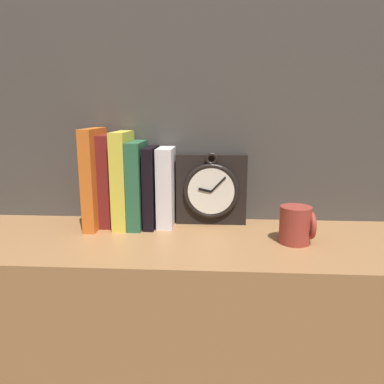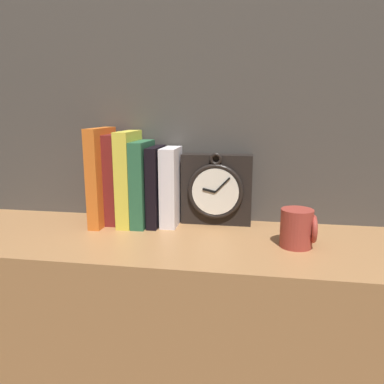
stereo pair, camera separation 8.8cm
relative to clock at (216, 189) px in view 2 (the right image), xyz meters
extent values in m
cube|color=#47423D|center=(-0.04, 0.06, 0.38)|extent=(6.00, 0.05, 2.60)
cube|color=black|center=(0.00, 0.01, 0.00)|extent=(0.19, 0.05, 0.19)
torus|color=black|center=(0.00, -0.03, 0.00)|extent=(0.15, 0.01, 0.15)
cylinder|color=white|center=(0.00, -0.03, 0.00)|extent=(0.12, 0.01, 0.12)
cube|color=black|center=(-0.02, -0.03, 0.00)|extent=(0.03, 0.00, 0.01)
cube|color=black|center=(0.02, -0.03, 0.02)|extent=(0.04, 0.00, 0.04)
torus|color=black|center=(0.00, -0.03, 0.09)|extent=(0.03, 0.01, 0.03)
cube|color=orange|center=(-0.31, -0.05, 0.03)|extent=(0.03, 0.15, 0.26)
cube|color=maroon|center=(-0.27, -0.03, 0.03)|extent=(0.04, 0.11, 0.24)
cube|color=yellow|center=(-0.23, -0.04, 0.03)|extent=(0.04, 0.14, 0.25)
cube|color=#2A6140|center=(-0.19, -0.04, 0.02)|extent=(0.04, 0.13, 0.23)
cube|color=black|center=(-0.16, -0.03, 0.01)|extent=(0.03, 0.12, 0.21)
cube|color=white|center=(-0.12, -0.03, 0.01)|extent=(0.04, 0.11, 0.21)
cylinder|color=#9E382D|center=(0.20, -0.15, -0.05)|extent=(0.07, 0.07, 0.09)
torus|color=#9E382D|center=(0.23, -0.15, -0.05)|extent=(0.01, 0.06, 0.06)
camera|label=1|loc=(0.01, -1.00, 0.21)|focal=35.00mm
camera|label=2|loc=(0.10, -0.99, 0.21)|focal=35.00mm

